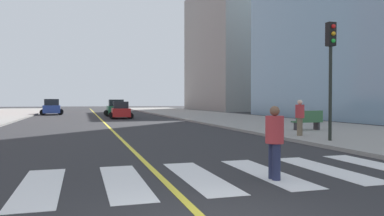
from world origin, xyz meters
name	(u,v)px	position (x,y,z in m)	size (l,w,h in m)	color
sidewalk_kerb_east	(279,124)	(12.20, 20.00, 0.07)	(10.00, 120.00, 0.15)	gray
crosswalk_paint	(162,179)	(0.00, 4.00, 0.01)	(13.50, 4.00, 0.01)	silver
lane_divider_paint	(98,116)	(0.00, 40.00, 0.01)	(0.16, 80.00, 0.01)	yellow
parking_garage_concrete	(247,50)	(28.47, 61.16, 11.48)	(18.00, 24.00, 22.96)	gray
car_green_nearest	(116,108)	(2.06, 39.78, 0.90)	(2.73, 4.34, 1.93)	#236B42
car_blue_second	(52,107)	(-5.39, 46.12, 0.93)	(2.92, 4.55, 2.00)	#2D479E
car_red_third	(121,111)	(2.02, 33.90, 0.80)	(2.51, 3.91, 1.72)	red
traffic_light_near_corner	(331,58)	(8.32, 8.92, 3.66)	(0.36, 0.41, 5.01)	black
park_bench	(308,121)	(10.62, 14.03, 0.69)	(1.82, 0.65, 1.12)	#33603D
pedestrian_crossing	(275,139)	(2.51, 3.18, 0.96)	(0.43, 0.43, 1.74)	#232847
pedestrian_waiting_east	(300,116)	(8.32, 11.23, 1.11)	(0.43, 0.43, 1.73)	brown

